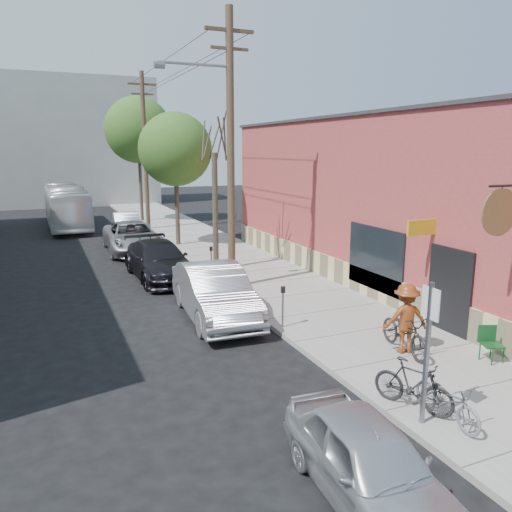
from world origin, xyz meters
name	(u,v)px	position (x,y,z in m)	size (l,w,h in m)	color
ground	(225,359)	(0.00, 0.00, 0.00)	(120.00, 120.00, 0.00)	black
sidewalk	(230,259)	(4.25, 11.00, 0.07)	(4.50, 58.00, 0.15)	gray
cafe_building	(391,200)	(8.99, 4.99, 3.30)	(6.60, 20.20, 6.61)	#A23C3C
end_cap_building	(58,142)	(-2.00, 42.00, 6.00)	(18.00, 8.00, 12.00)	#999995
sign_post	(428,340)	(2.35, -4.64, 1.83)	(0.07, 0.45, 2.80)	slate
parking_meter_near	(283,300)	(2.25, 1.19, 0.98)	(0.14, 0.14, 1.24)	slate
parking_meter_far	(211,256)	(2.25, 7.85, 0.98)	(0.14, 0.14, 1.24)	slate
utility_pole_near	(229,147)	(2.39, 5.97, 5.41)	(3.57, 0.28, 10.00)	#503A28
utility_pole_far	(145,149)	(2.45, 21.83, 5.34)	(1.80, 0.28, 10.00)	#503A28
tree_bare	(215,212)	(2.80, 8.86, 2.67)	(0.24, 0.24, 5.03)	#44392C
tree_leafy_mid	(175,149)	(2.80, 15.37, 5.31)	(3.93, 3.93, 7.13)	#44392C
tree_leafy_far	(138,130)	(2.80, 25.84, 6.68)	(4.75, 4.75, 8.92)	#44392C
patio_chair_a	(492,345)	(5.91, -3.07, 0.59)	(0.50, 0.50, 0.88)	#12421C
cyclist	(406,318)	(4.31, -1.73, 1.06)	(1.18, 0.68, 1.83)	maroon
cyclist_bike	(405,332)	(4.31, -1.73, 0.69)	(0.72, 2.06, 1.08)	black
parked_bike_a	(413,385)	(2.54, -4.13, 0.66)	(0.48, 1.71, 1.03)	black
parked_bike_b	(447,400)	(2.83, -4.76, 0.59)	(0.59, 1.68, 0.88)	slate
car_0	(369,463)	(0.22, -5.88, 0.64)	(1.52, 3.79, 1.29)	#B8BBC1
car_1	(215,293)	(0.80, 3.13, 0.86)	(1.81, 5.19, 1.71)	#B0B1B8
car_2	(159,260)	(0.30, 8.87, 0.77)	(2.15, 5.30, 1.54)	black
car_3	(133,237)	(0.23, 14.88, 0.80)	(2.64, 5.73, 1.59)	#97989E
car_4	(127,224)	(0.80, 20.40, 0.71)	(1.50, 4.30, 1.42)	#B0B2B8
bus	(66,206)	(-2.45, 25.52, 1.45)	(2.43, 10.39, 2.89)	white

